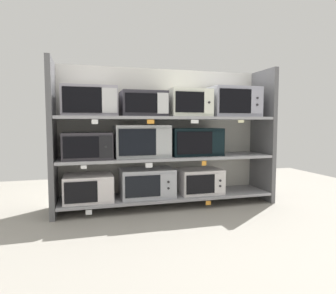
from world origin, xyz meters
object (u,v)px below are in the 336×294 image
microwave_0 (88,187)px  microwave_6 (89,101)px  microwave_1 (147,182)px  microwave_3 (87,146)px  microwave_7 (143,104)px  microwave_2 (200,181)px  microwave_8 (188,103)px  microwave_4 (142,141)px  microwave_9 (233,102)px  microwave_5 (195,142)px

microwave_0 → microwave_6: 0.88m
microwave_1 → microwave_6: size_ratio=1.05×
microwave_3 → microwave_0: bearing=2.6°
microwave_1 → microwave_7: size_ratio=1.22×
microwave_2 → microwave_8: size_ratio=1.08×
microwave_0 → microwave_7: size_ratio=1.04×
microwave_3 → microwave_4: (0.56, -0.00, 0.04)m
microwave_2 → microwave_9: size_ratio=0.86×
microwave_3 → microwave_8: 1.16m
microwave_5 → microwave_7: microwave_7 is taller
microwave_1 → microwave_5: size_ratio=0.99×
microwave_0 → microwave_6: (0.03, -0.00, 0.88)m
microwave_4 → microwave_9: size_ratio=1.03×
microwave_1 → microwave_2: bearing=-0.0°
microwave_3 → microwave_4: 0.56m
microwave_9 → microwave_0: bearing=180.0°
microwave_0 → microwave_8: size_ratio=1.09×
microwave_2 → microwave_3: (-1.22, -0.00, 0.43)m
microwave_1 → microwave_2: 0.61m
microwave_7 → microwave_8: size_ratio=1.05×
microwave_4 → microwave_6: bearing=-180.0°
microwave_2 → microwave_8: microwave_8 is taller
microwave_2 → microwave_9: 0.98m
microwave_2 → microwave_6: size_ratio=0.89×
microwave_3 → microwave_6: 0.45m
microwave_5 → microwave_1: bearing=180.0°
microwave_4 → microwave_5: size_ratio=1.00×
microwave_4 → microwave_7: (0.01, 0.00, 0.39)m
microwave_5 → microwave_6: (-1.14, -0.00, 0.43)m
microwave_1 → microwave_2: size_ratio=1.18×
microwave_0 → microwave_1: (0.61, 0.00, 0.02)m
microwave_0 → microwave_9: bearing=-0.0°
microwave_2 → microwave_0: bearing=-180.0°
microwave_3 → microwave_9: 1.69m
microwave_0 → microwave_6: size_ratio=0.90×
microwave_9 → microwave_7: bearing=180.0°
microwave_6 → microwave_1: bearing=0.0°
microwave_5 → microwave_2: bearing=0.1°
microwave_1 → microwave_5: microwave_5 is taller
microwave_5 → microwave_9: bearing=0.0°
microwave_1 → microwave_3: size_ratio=1.17×
microwave_9 → microwave_8: bearing=180.0°
microwave_8 → microwave_9: (0.55, -0.00, 0.02)m
microwave_0 → microwave_9: 1.85m
microwave_4 → microwave_6: microwave_6 is taller
microwave_3 → microwave_7: microwave_7 is taller
microwave_5 → microwave_6: bearing=-180.0°
microwave_8 → microwave_4: bearing=-180.0°
microwave_5 → microwave_9: (0.45, 0.00, 0.45)m
microwave_6 → microwave_9: microwave_9 is taller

